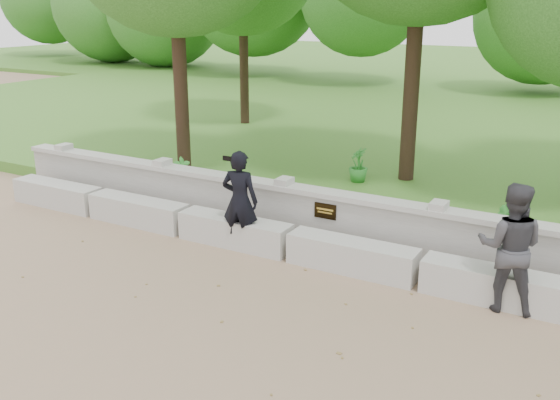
{
  "coord_description": "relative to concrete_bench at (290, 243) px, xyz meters",
  "views": [
    {
      "loc": [
        4.17,
        -5.75,
        3.69
      ],
      "look_at": [
        -0.21,
        1.95,
        0.86
      ],
      "focal_mm": 40.0,
      "sensor_mm": 36.0,
      "label": 1
    }
  ],
  "objects": [
    {
      "name": "visitor_left",
      "position": [
        3.12,
        -0.1,
        0.6
      ],
      "size": [
        0.86,
        0.71,
        1.64
      ],
      "color": "#36363A",
      "rests_on": "ground"
    },
    {
      "name": "ground",
      "position": [
        -0.0,
        -1.9,
        -0.22
      ],
      "size": [
        80.0,
        80.0,
        0.0
      ],
      "primitive_type": "plane",
      "color": "#8B7055",
      "rests_on": "ground"
    },
    {
      "name": "man_main",
      "position": [
        -0.83,
        -0.1,
        0.56
      ],
      "size": [
        0.63,
        0.57,
        1.58
      ],
      "color": "black",
      "rests_on": "ground"
    },
    {
      "name": "parapet_wall",
      "position": [
        0.0,
        0.7,
        0.24
      ],
      "size": [
        12.5,
        0.35,
        0.9
      ],
      "color": "#ACAAA3",
      "rests_on": "ground"
    },
    {
      "name": "shrub_b",
      "position": [
        2.77,
        1.4,
        0.33
      ],
      "size": [
        0.39,
        0.42,
        0.62
      ],
      "primitive_type": "imported",
      "rotation": [
        0.0,
        0.0,
        2.01
      ],
      "color": "#30842D",
      "rests_on": "lawn"
    },
    {
      "name": "shrub_a",
      "position": [
        -3.11,
        1.4,
        0.33
      ],
      "size": [
        0.36,
        0.39,
        0.62
      ],
      "primitive_type": "imported",
      "rotation": [
        0.0,
        0.0,
        1.04
      ],
      "color": "#30842D",
      "rests_on": "lawn"
    },
    {
      "name": "lawn",
      "position": [
        -0.0,
        12.1,
        -0.1
      ],
      "size": [
        40.0,
        22.0,
        0.25
      ],
      "primitive_type": "cube",
      "color": "#3D7424",
      "rests_on": "ground"
    },
    {
      "name": "shrub_d",
      "position": [
        -0.4,
        3.55,
        0.37
      ],
      "size": [
        0.51,
        0.51,
        0.69
      ],
      "primitive_type": "imported",
      "rotation": [
        0.0,
        0.0,
        5.44
      ],
      "color": "#30842D",
      "rests_on": "lawn"
    },
    {
      "name": "concrete_bench",
      "position": [
        0.0,
        0.0,
        0.0
      ],
      "size": [
        11.9,
        0.45,
        0.45
      ],
      "color": "#B7B5AD",
      "rests_on": "ground"
    }
  ]
}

